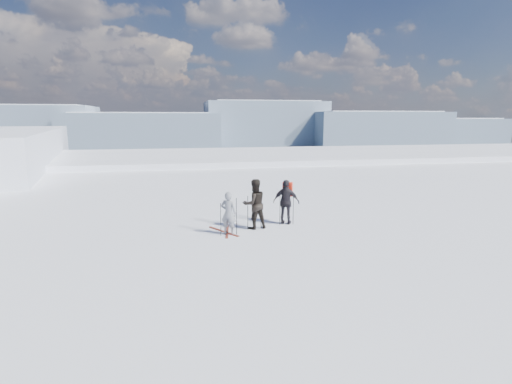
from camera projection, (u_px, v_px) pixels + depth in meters
lake_basin at (229, 221)px, 41.55m from camera, size 820.00×820.00×71.62m
far_mountain_range at (207, 127)px, 456.84m from camera, size 770.00×110.00×53.00m
skier_grey at (229, 213)px, 14.13m from camera, size 0.67×0.59×1.55m
skier_dark at (254, 204)px, 14.87m from camera, size 1.05×0.90×1.88m
skier_pack at (286, 202)px, 15.50m from camera, size 1.11×0.83×1.76m
backpack at (288, 172)px, 15.53m from camera, size 0.43×0.35×0.54m
ski_poles at (258, 213)px, 14.81m from camera, size 2.97×1.06×1.35m
skis_loose at (225, 231)px, 14.59m from camera, size 0.97×1.70×0.03m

